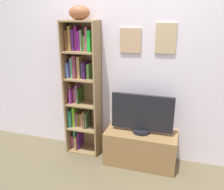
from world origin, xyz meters
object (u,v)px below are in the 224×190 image
object	(u,v)px
television	(142,114)
football	(79,13)
tv_stand	(141,148)
bookshelf	(81,86)

from	to	relation	value
television	football	bearing A→B (deg)	174.97
tv_stand	football	bearing A→B (deg)	174.89
football	television	xyz separation A→B (m)	(0.80, -0.07, -1.16)
football	tv_stand	distance (m)	1.80
bookshelf	television	bearing A→B (deg)	-7.00
football	television	size ratio (longest dim) A/B	0.34
bookshelf	tv_stand	bearing A→B (deg)	-7.07
bookshelf	football	distance (m)	0.90
bookshelf	tv_stand	world-z (taller)	bookshelf
bookshelf	tv_stand	distance (m)	1.10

